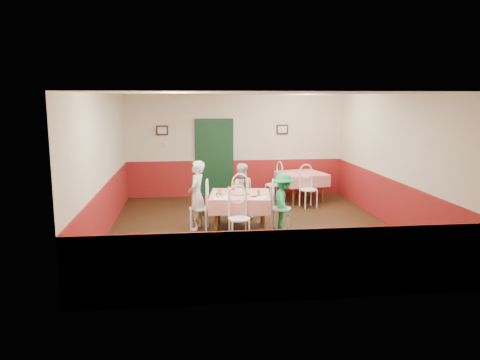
{
  "coord_description": "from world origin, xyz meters",
  "views": [
    {
      "loc": [
        -1.35,
        -9.35,
        2.72
      ],
      "look_at": [
        -0.27,
        0.04,
        1.05
      ],
      "focal_mm": 35.0,
      "sensor_mm": 36.0,
      "label": 1
    }
  ],
  "objects": [
    {
      "name": "chair_near",
      "position": [
        -0.39,
        -0.8,
        0.45
      ],
      "size": [
        0.45,
        0.45,
        0.9
      ],
      "primitive_type": null,
      "rotation": [
        0.0,
        0.0,
        0.08
      ],
      "color": "white",
      "rests_on": "ground"
    },
    {
      "name": "picture_right",
      "position": [
        1.3,
        3.45,
        1.85
      ],
      "size": [
        0.32,
        0.03,
        0.26
      ],
      "primitive_type": "cube",
      "color": "black",
      "rests_on": "back_wall"
    },
    {
      "name": "plate_right",
      "position": [
        0.16,
        0.02,
        0.77
      ],
      "size": [
        0.28,
        0.28,
        0.01
      ],
      "primitive_type": "cylinder",
      "rotation": [
        0.0,
        0.0,
        -0.13
      ],
      "color": "white",
      "rests_on": "main_table"
    },
    {
      "name": "thermostat",
      "position": [
        -1.9,
        3.45,
        1.5
      ],
      "size": [
        0.1,
        0.03,
        0.1
      ],
      "primitive_type": "cube",
      "color": "white",
      "rests_on": "back_wall"
    },
    {
      "name": "right_wall",
      "position": [
        3.0,
        0.0,
        1.4
      ],
      "size": [
        0.1,
        7.0,
        2.8
      ],
      "primitive_type": "cube",
      "color": "beige",
      "rests_on": "ground"
    },
    {
      "name": "picture_left",
      "position": [
        -2.0,
        3.45,
        1.85
      ],
      "size": [
        0.32,
        0.03,
        0.26
      ],
      "primitive_type": "cube",
      "color": "black",
      "rests_on": "back_wall"
    },
    {
      "name": "left_wall",
      "position": [
        -3.0,
        0.0,
        1.4
      ],
      "size": [
        0.1,
        7.0,
        2.8
      ],
      "primitive_type": "cube",
      "color": "beige",
      "rests_on": "ground"
    },
    {
      "name": "glass_b",
      "position": [
        0.08,
        -0.23,
        0.82
      ],
      "size": [
        0.08,
        0.08,
        0.13
      ],
      "primitive_type": "cylinder",
      "rotation": [
        0.0,
        0.0,
        -0.13
      ],
      "color": "#BF7219",
      "rests_on": "main_table"
    },
    {
      "name": "door",
      "position": [
        -0.6,
        3.45,
        1.05
      ],
      "size": [
        0.96,
        0.06,
        2.1
      ],
      "primitive_type": "cube",
      "color": "black",
      "rests_on": "ground"
    },
    {
      "name": "ceiling",
      "position": [
        0.0,
        0.0,
        2.8
      ],
      "size": [
        7.0,
        7.0,
        0.0
      ],
      "primitive_type": "plane",
      "color": "white",
      "rests_on": "back_wall"
    },
    {
      "name": "floor",
      "position": [
        0.0,
        0.0,
        0.0
      ],
      "size": [
        7.0,
        7.0,
        0.0
      ],
      "primitive_type": "plane",
      "color": "black",
      "rests_on": "ground"
    },
    {
      "name": "glass_a",
      "position": [
        -0.7,
        -0.13,
        0.83
      ],
      "size": [
        0.08,
        0.08,
        0.13
      ],
      "primitive_type": "cylinder",
      "rotation": [
        0.0,
        0.0,
        -0.13
      ],
      "color": "#BF7219",
      "rests_on": "main_table"
    },
    {
      "name": "second_table",
      "position": [
        1.66,
        2.6,
        0.38
      ],
      "size": [
        1.33,
        1.33,
        0.77
      ],
      "primitive_type": "cube",
      "rotation": [
        0.0,
        0.0,
        0.22
      ],
      "color": "red",
      "rests_on": "ground"
    },
    {
      "name": "wainscot_right",
      "position": [
        2.98,
        0.0,
        0.5
      ],
      "size": [
        0.03,
        7.0,
        1.0
      ],
      "primitive_type": "cube",
      "color": "maroon",
      "rests_on": "ground"
    },
    {
      "name": "glass_c",
      "position": [
        -0.38,
        0.44,
        0.84
      ],
      "size": [
        0.1,
        0.1,
        0.16
      ],
      "primitive_type": "cylinder",
      "rotation": [
        0.0,
        0.0,
        -0.13
      ],
      "color": "#BF7219",
      "rests_on": "main_table"
    },
    {
      "name": "beer_bottle",
      "position": [
        -0.13,
        0.41,
        0.87
      ],
      "size": [
        0.07,
        0.07,
        0.22
      ],
      "primitive_type": "cylinder",
      "rotation": [
        0.0,
        0.0,
        -0.13
      ],
      "color": "#381C0A",
      "rests_on": "main_table"
    },
    {
      "name": "shaker_a",
      "position": [
        -0.75,
        -0.31,
        0.81
      ],
      "size": [
        0.04,
        0.04,
        0.09
      ],
      "primitive_type": "cylinder",
      "rotation": [
        0.0,
        0.0,
        -0.13
      ],
      "color": "silver",
      "rests_on": "main_table"
    },
    {
      "name": "diner_left",
      "position": [
        -1.17,
        0.16,
        0.72
      ],
      "size": [
        0.48,
        0.6,
        1.44
      ],
      "primitive_type": "imported",
      "rotation": [
        0.0,
        0.0,
        -1.87
      ],
      "color": "gray",
      "rests_on": "ground"
    },
    {
      "name": "chair_second_b",
      "position": [
        1.66,
        1.85,
        0.45
      ],
      "size": [
        0.5,
        0.5,
        0.9
      ],
      "primitive_type": null,
      "rotation": [
        0.0,
        0.0,
        0.22
      ],
      "color": "white",
      "rests_on": "ground"
    },
    {
      "name": "wainscot_front",
      "position": [
        0.0,
        -3.48,
        0.5
      ],
      "size": [
        6.0,
        0.03,
        1.0
      ],
      "primitive_type": "cube",
      "color": "maroon",
      "rests_on": "ground"
    },
    {
      "name": "plate_left",
      "position": [
        -0.71,
        0.09,
        0.77
      ],
      "size": [
        0.28,
        0.28,
        0.01
      ],
      "primitive_type": "cylinder",
      "rotation": [
        0.0,
        0.0,
        -0.13
      ],
      "color": "white",
      "rests_on": "main_table"
    },
    {
      "name": "shaker_c",
      "position": [
        -0.77,
        -0.23,
        0.81
      ],
      "size": [
        0.04,
        0.04,
        0.09
      ],
      "primitive_type": "cylinder",
      "rotation": [
        0.0,
        0.0,
        -0.13
      ],
      "color": "#B23319",
      "rests_on": "main_table"
    },
    {
      "name": "front_wall",
      "position": [
        0.0,
        -3.5,
        1.4
      ],
      "size": [
        6.0,
        0.1,
        2.8
      ],
      "primitive_type": "cube",
      "color": "beige",
      "rests_on": "ground"
    },
    {
      "name": "shaker_b",
      "position": [
        -0.67,
        -0.36,
        0.81
      ],
      "size": [
        0.04,
        0.04,
        0.09
      ],
      "primitive_type": "cylinder",
      "rotation": [
        0.0,
        0.0,
        -0.13
      ],
      "color": "silver",
      "rests_on": "main_table"
    },
    {
      "name": "pizza",
      "position": [
        -0.29,
        0.02,
        0.77
      ],
      "size": [
        0.45,
        0.45,
        0.03
      ],
      "primitive_type": "cylinder",
      "rotation": [
        0.0,
        0.0,
        -0.13
      ],
      "color": "#B74723",
      "rests_on": "main_table"
    },
    {
      "name": "chair_left",
      "position": [
        -1.12,
        0.16,
        0.45
      ],
      "size": [
        0.47,
        0.47,
        0.9
      ],
      "primitive_type": null,
      "rotation": [
        0.0,
        0.0,
        -1.71
      ],
      "color": "white",
      "rests_on": "ground"
    },
    {
      "name": "main_table",
      "position": [
        -0.27,
        0.04,
        0.38
      ],
      "size": [
        1.37,
        1.37,
        0.77
      ],
      "primitive_type": "cube",
      "rotation": [
        0.0,
        0.0,
        -0.13
      ],
      "color": "red",
      "rests_on": "ground"
    },
    {
      "name": "plate_far",
      "position": [
        -0.22,
        0.48,
        0.77
      ],
      "size": [
        0.28,
        0.28,
        0.01
      ],
      "primitive_type": "cylinder",
      "rotation": [
        0.0,
        0.0,
        -0.13
      ],
      "color": "white",
      "rests_on": "main_table"
    },
    {
      "name": "wainscot_back",
      "position": [
        0.0,
        3.48,
        0.5
      ],
      "size": [
        6.0,
        0.03,
        1.0
      ],
      "primitive_type": "cube",
      "color": "maroon",
      "rests_on": "ground"
    },
    {
      "name": "back_wall",
      "position": [
        0.0,
        3.5,
        1.4
      ],
      "size": [
        6.0,
        0.1,
        2.8
      ],
      "primitive_type": "cube",
      "color": "beige",
      "rests_on": "ground"
    },
    {
      "name": "diner_far",
      "position": [
        -0.16,
        0.94,
        0.64
      ],
      "size": [
        0.67,
        0.55,
        1.27
      ],
      "primitive_type": "imported",
      "rotation": [
        0.0,
        0.0,
        3.03
      ],
      "color": "gray",
      "rests_on": "ground"
    },
    {
      "name": "wainscot_left",
      "position": [
        -2.98,
        0.0,
        0.5
      ],
      "size": [
        0.03,
        7.0,
        1.0
      ],
      "primitive_type": "cube",
      "color": "maroon",
      "rests_on": "ground"
    },
    {
      "name": "menu_left",
      "position": [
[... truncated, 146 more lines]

